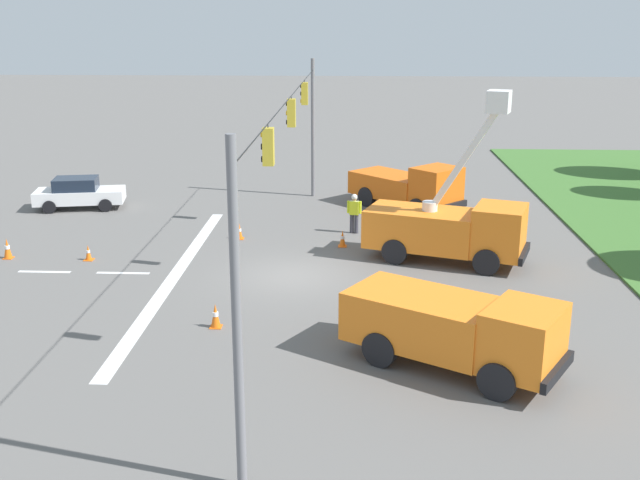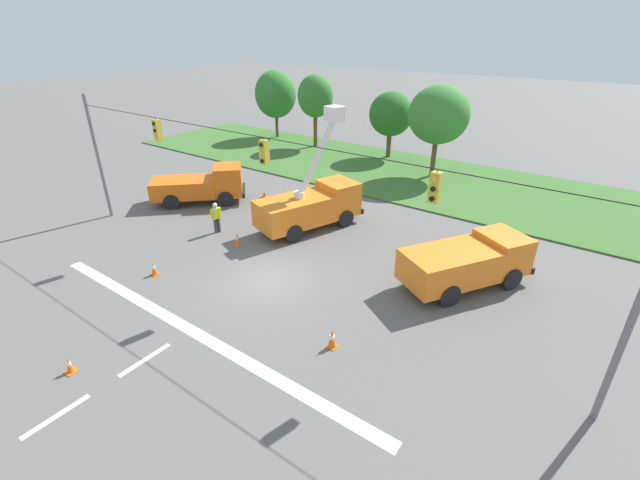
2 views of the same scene
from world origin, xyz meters
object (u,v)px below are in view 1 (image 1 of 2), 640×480
Objects in this scene: sedan_white at (79,193)px; traffic_cone_far_right at (479,218)px; utility_truck_bucket_lift at (449,226)px; utility_truck_support_near at (409,187)px; traffic_cone_foreground_left at (239,231)px; utility_truck_support_far at (454,327)px; traffic_cone_foreground_right at (88,253)px; traffic_cone_mid_right at (215,316)px; traffic_cone_mid_left at (7,248)px; traffic_cone_far_left at (342,239)px; road_worker at (354,211)px.

traffic_cone_far_right is at bearing 83.68° from sedan_white.
utility_truck_bucket_lift is 8.26m from utility_truck_support_near.
traffic_cone_foreground_left is (-2.72, -8.63, -1.08)m from utility_truck_bucket_lift.
utility_truck_support_far is 1.37× the size of sedan_white.
traffic_cone_foreground_left is at bearing 120.29° from traffic_cone_foreground_right.
traffic_cone_foreground_right is 8.92m from traffic_cone_mid_right.
traffic_cone_mid_left is (-0.07, -3.27, 0.11)m from traffic_cone_foreground_right.
traffic_cone_mid_left is 20.37m from traffic_cone_far_right.
utility_truck_bucket_lift reaches higher than traffic_cone_far_left.
traffic_cone_mid_right reaches higher than traffic_cone_foreground_right.
utility_truck_support_far is 14.30m from traffic_cone_foreground_left.
sedan_white is at bearing -158.13° from traffic_cone_foreground_right.
traffic_cone_far_left is (-11.13, -3.20, -0.85)m from utility_truck_support_far.
utility_truck_support_far is at bearing 0.08° from utility_truck_support_near.
utility_truck_support_far is 8.05× the size of traffic_cone_mid_right.
road_worker is at bearing 167.11° from traffic_cone_far_left.
sedan_white is 6.49× the size of traffic_cone_far_left.
traffic_cone_far_right is at bearing 159.77° from utility_truck_bucket_lift.
utility_truck_support_near is 7.48× the size of traffic_cone_mid_right.
traffic_cone_foreground_right is 0.81× the size of traffic_cone_mid_right.
traffic_cone_mid_left is at bearing -118.41° from utility_truck_support_far.
traffic_cone_far_left is (0.91, 4.46, 0.00)m from traffic_cone_foreground_left.
utility_truck_support_near reaches higher than traffic_cone_mid_left.
utility_truck_support_near reaches higher than sedan_white.
sedan_white is 6.52× the size of traffic_cone_foreground_left.
road_worker is (-13.20, -2.73, -0.19)m from utility_truck_support_far.
traffic_cone_mid_right is at bearing 55.70° from traffic_cone_mid_left.
utility_truck_bucket_lift is 14.19m from traffic_cone_foreground_right.
sedan_white is (-7.74, -17.44, -0.64)m from utility_truck_bucket_lift.
utility_truck_bucket_lift is at bearing 66.06° from sedan_white.
road_worker reaches higher than traffic_cone_mid_right.
traffic_cone_foreground_right is 0.76× the size of traffic_cone_mid_left.
traffic_cone_foreground_left is at bearing 109.71° from traffic_cone_mid_left.
road_worker is at bearing -73.52° from traffic_cone_far_right.
sedan_white is at bearing -105.68° from road_worker.
traffic_cone_foreground_right is (8.69, -13.15, -0.88)m from utility_truck_support_near.
utility_truck_support_near is at bearing 155.33° from traffic_cone_mid_right.
utility_truck_support_near is 1.27× the size of sedan_white.
utility_truck_support_far is at bearing 56.18° from traffic_cone_foreground_right.
utility_truck_bucket_lift is 19.09m from sedan_white.
traffic_cone_mid_right is 15.98m from traffic_cone_far_right.
utility_truck_bucket_lift is 17.44m from traffic_cone_mid_left.
traffic_cone_mid_right is 9.48m from traffic_cone_far_left.
utility_truck_bucket_lift is at bearing 131.04° from traffic_cone_mid_right.
utility_truck_support_far is 8.88× the size of traffic_cone_far_left.
road_worker is 11.34m from traffic_cone_foreground_right.
utility_truck_bucket_lift is at bearing 174.11° from utility_truck_support_far.
road_worker is 11.59m from traffic_cone_mid_right.
utility_truck_support_far reaches higher than traffic_cone_far_left.
traffic_cone_foreground_left is 1.12× the size of traffic_cone_foreground_right.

